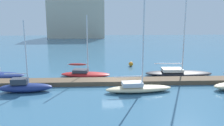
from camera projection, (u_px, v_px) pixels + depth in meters
ground_plane at (113, 84)px, 27.85m from camera, size 120.00×120.00×0.00m
dock_pier at (113, 81)px, 27.80m from camera, size 33.98×2.03×0.50m
sailboat_1 at (25, 86)px, 24.84m from camera, size 5.51×1.91×7.33m
sailboat_2 at (85, 73)px, 30.81m from camera, size 6.41×2.61×7.75m
sailboat_3 at (138, 87)px, 24.84m from camera, size 7.05×2.42×9.92m
sailboat_4 at (178, 72)px, 31.35m from camera, size 8.73×3.06×13.37m
mooring_buoy_orange at (131, 64)px, 36.72m from camera, size 0.68×0.68×0.68m
harbor_building_distant at (77, 19)px, 77.84m from camera, size 17.77×8.04×11.74m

